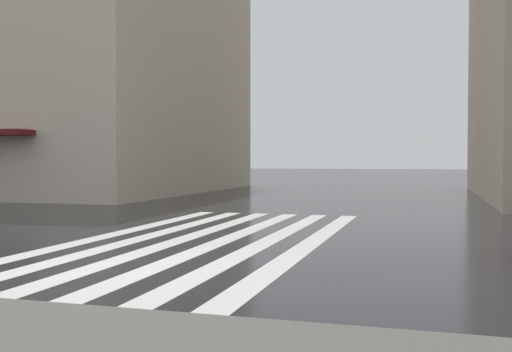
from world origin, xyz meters
name	(u,v)px	position (x,y,z in m)	size (l,w,h in m)	color
ground_plane	(114,267)	(0.00, 0.00, 0.00)	(220.00, 220.00, 0.00)	black
zebra_crossing	(208,238)	(4.00, -0.19, 0.00)	(13.00, 5.50, 0.01)	silver
haussmann_block_mid	(8,4)	(21.91, 19.76, 11.43)	(20.02, 25.46, 23.36)	beige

